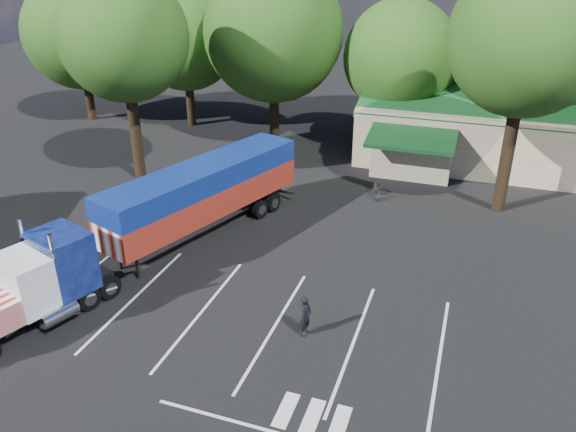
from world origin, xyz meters
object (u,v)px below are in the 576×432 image
(bicycle, at_px, (377,189))
(silver_sedan, at_px, (413,156))
(semi_truck, at_px, (167,211))
(woman, at_px, (306,316))

(bicycle, distance_m, silver_sedan, 6.14)
(semi_truck, relative_size, silver_sedan, 4.32)
(woman, bearing_deg, silver_sedan, 5.01)
(semi_truck, bearing_deg, woman, -7.27)
(semi_truck, height_order, woman, semi_truck)
(woman, relative_size, silver_sedan, 0.40)
(bicycle, bearing_deg, semi_truck, -148.47)
(woman, bearing_deg, semi_truck, 72.92)
(semi_truck, bearing_deg, silver_sedan, 77.74)
(semi_truck, distance_m, silver_sedan, 18.71)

